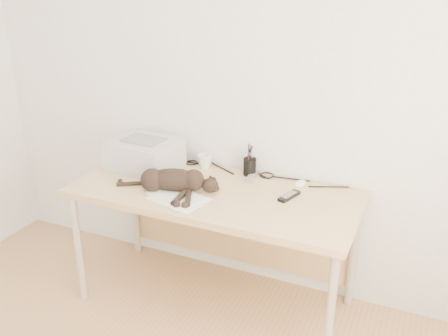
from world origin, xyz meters
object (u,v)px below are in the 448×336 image
at_px(pen_cup, 250,166).
at_px(mug, 205,161).
at_px(printer, 145,154).
at_px(desk, 221,206).
at_px(mouse, 300,182).
at_px(cat, 171,181).

bearing_deg(pen_cup, mug, -178.06).
bearing_deg(pen_cup, printer, -166.13).
relative_size(desk, mouse, 16.28).
distance_m(desk, printer, 0.58).
bearing_deg(mug, mouse, 0.00).
bearing_deg(desk, pen_cup, 64.19).
xyz_separation_m(cat, mug, (0.02, 0.38, -0.02)).
xyz_separation_m(pen_cup, mouse, (0.32, -0.01, -0.04)).
height_order(printer, pen_cup, pen_cup).
distance_m(cat, pen_cup, 0.50).
distance_m(pen_cup, mouse, 0.32).
distance_m(desk, mouse, 0.48).
height_order(desk, printer, printer).
xyz_separation_m(desk, mouse, (0.41, 0.19, 0.15)).
bearing_deg(printer, mug, 23.41).
distance_m(desk, pen_cup, 0.29).
bearing_deg(mouse, cat, -139.17).
distance_m(printer, mouse, 0.96).
relative_size(printer, mouse, 4.20).
distance_m(mug, pen_cup, 0.29).
xyz_separation_m(cat, pen_cup, (0.31, 0.39, -0.00)).
xyz_separation_m(mug, pen_cup, (0.29, 0.01, 0.01)).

